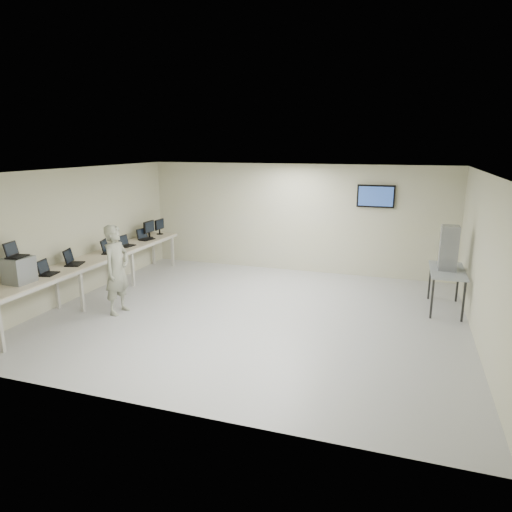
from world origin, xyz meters
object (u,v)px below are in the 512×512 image
(equipment_box, at_px, (19,270))
(side_table, at_px, (447,273))
(workbench, at_px, (97,260))
(soldier, at_px, (117,270))

(equipment_box, height_order, side_table, equipment_box)
(workbench, distance_m, side_table, 7.34)
(workbench, relative_size, soldier, 3.38)
(soldier, xyz_separation_m, side_table, (6.17, 2.22, -0.12))
(workbench, height_order, soldier, soldier)
(equipment_box, xyz_separation_m, soldier, (1.08, 1.31, -0.24))
(side_table, bearing_deg, equipment_box, -154.06)
(equipment_box, distance_m, side_table, 8.07)
(workbench, bearing_deg, equipment_box, -91.78)
(workbench, xyz_separation_m, side_table, (7.19, 1.51, -0.06))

